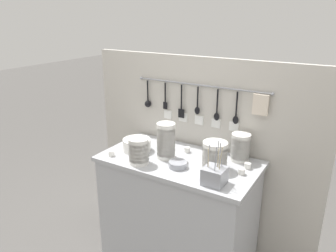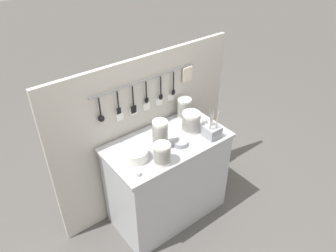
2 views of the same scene
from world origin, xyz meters
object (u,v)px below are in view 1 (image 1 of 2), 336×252
object	(u,v)px
bowl_stack_tall_left	(139,151)
plate_stack	(137,145)
cup_edge_near	(242,172)
bowl_stack_short_front	(215,155)
bowl_stack_wide_centre	(166,141)
cup_by_caddy	(248,166)
cup_mid_row	(187,150)
steel_mixing_bowl	(178,164)
cup_front_left	(112,153)
cup_edge_far	(160,145)
bowl_stack_nested_right	(240,147)
cutlery_caddy	(215,175)

from	to	relation	value
bowl_stack_tall_left	plate_stack	world-z (taller)	bowl_stack_tall_left
cup_edge_near	bowl_stack_short_front	bearing A→B (deg)	-176.81
bowl_stack_wide_centre	cup_by_caddy	xyz separation A→B (m)	(0.56, 0.14, -0.11)
cup_mid_row	cup_by_caddy	bearing A→B (deg)	-3.63
steel_mixing_bowl	cup_front_left	bearing A→B (deg)	-169.80
cup_mid_row	cup_edge_far	distance (m)	0.23
cup_edge_far	bowl_stack_nested_right	bearing A→B (deg)	8.74
bowl_stack_tall_left	cup_mid_row	world-z (taller)	bowl_stack_tall_left
cup_edge_near	bowl_stack_wide_centre	bearing A→B (deg)	-176.25
cutlery_caddy	cup_edge_near	distance (m)	0.23
bowl_stack_short_front	cup_front_left	bearing A→B (deg)	-163.98
bowl_stack_wide_centre	cup_by_caddy	world-z (taller)	bowl_stack_wide_centre
bowl_stack_wide_centre	cup_edge_far	bearing A→B (deg)	135.94
bowl_stack_tall_left	cup_by_caddy	bearing A→B (deg)	25.08
cup_edge_far	cup_front_left	bearing A→B (deg)	-122.87
bowl_stack_nested_right	bowl_stack_tall_left	bearing A→B (deg)	-144.63
cutlery_caddy	cup_by_caddy	world-z (taller)	cutlery_caddy
plate_stack	steel_mixing_bowl	world-z (taller)	plate_stack
cutlery_caddy	bowl_stack_wide_centre	bearing A→B (deg)	159.57
bowl_stack_tall_left	steel_mixing_bowl	size ratio (longest dim) A/B	1.48
cutlery_caddy	cup_front_left	bearing A→B (deg)	-179.05
bowl_stack_short_front	cup_edge_near	size ratio (longest dim) A/B	4.33
bowl_stack_tall_left	bowl_stack_nested_right	size ratio (longest dim) A/B	0.93
plate_stack	cutlery_caddy	bearing A→B (deg)	-13.11
bowl_stack_wide_centre	bowl_stack_nested_right	bearing A→B (deg)	26.79
bowl_stack_tall_left	plate_stack	bearing A→B (deg)	130.10
bowl_stack_short_front	plate_stack	distance (m)	0.63
bowl_stack_wide_centre	cup_by_caddy	size ratio (longest dim) A/B	5.98
plate_stack	bowl_stack_tall_left	bearing A→B (deg)	-49.90
cup_edge_far	cup_front_left	world-z (taller)	same
bowl_stack_nested_right	cup_edge_near	size ratio (longest dim) A/B	4.52
bowl_stack_tall_left	plate_stack	xyz separation A→B (m)	(-0.15, 0.17, -0.05)
plate_stack	cutlery_caddy	distance (m)	0.74
steel_mixing_bowl	cup_edge_far	distance (m)	0.38
bowl_stack_nested_right	cutlery_caddy	size ratio (longest dim) A/B	0.74
cup_by_caddy	cup_front_left	size ratio (longest dim) A/B	1.00
bowl_stack_tall_left	bowl_stack_short_front	bearing A→B (deg)	22.83
cup_edge_far	cup_by_caddy	distance (m)	0.71
cup_edge_near	cup_front_left	distance (m)	0.94
plate_stack	cutlery_caddy	world-z (taller)	cutlery_caddy
steel_mixing_bowl	cup_by_caddy	distance (m)	0.47
bowl_stack_nested_right	steel_mixing_bowl	xyz separation A→B (m)	(-0.32, -0.33, -0.08)
plate_stack	cutlery_caddy	size ratio (longest dim) A/B	0.78
cup_front_left	cup_by_caddy	bearing A→B (deg)	19.28
cup_mid_row	cup_front_left	xyz separation A→B (m)	(-0.44, -0.35, 0.00)
bowl_stack_nested_right	cup_by_caddy	bearing A→B (deg)	-47.40
bowl_stack_nested_right	cup_by_caddy	world-z (taller)	bowl_stack_nested_right
cutlery_caddy	steel_mixing_bowl	bearing A→B (deg)	165.52
bowl_stack_wide_centre	cup_edge_far	xyz separation A→B (m)	(-0.15, 0.14, -0.11)
bowl_stack_tall_left	cup_by_caddy	world-z (taller)	bowl_stack_tall_left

